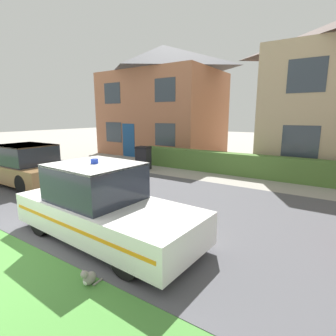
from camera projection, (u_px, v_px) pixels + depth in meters
road_strip at (138, 201)px, 8.12m from camera, size 28.00×6.75×0.01m
garden_hedge at (232, 164)px, 11.78m from camera, size 9.83×0.56×0.96m
police_car at (103, 206)px, 5.59m from camera, size 4.38×1.92×1.71m
cat at (89, 278)px, 4.11m from camera, size 0.19×0.34×0.30m
neighbour_car_near at (25, 166)px, 9.97m from camera, size 4.06×1.84×1.54m
house_left at (163, 100)px, 18.15m from camera, size 7.89×5.86×7.23m
wheelie_bin at (143, 158)px, 12.86m from camera, size 0.72×0.64×1.13m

